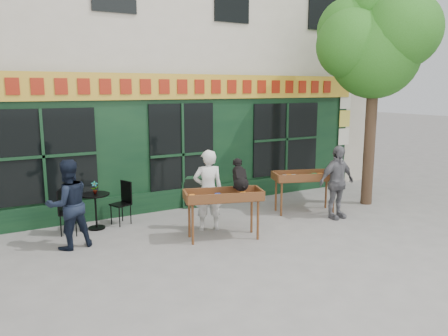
{
  "coord_description": "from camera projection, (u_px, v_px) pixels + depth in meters",
  "views": [
    {
      "loc": [
        -4.39,
        -7.45,
        2.96
      ],
      "look_at": [
        0.14,
        0.5,
        1.29
      ],
      "focal_mm": 35.0,
      "sensor_mm": 36.0,
      "label": 1
    }
  ],
  "objects": [
    {
      "name": "book_cart_right",
      "position": [
        305.0,
        179.0,
        10.47
      ],
      "size": [
        1.62,
        1.08,
        0.99
      ],
      "rotation": [
        0.0,
        0.0,
        -0.34
      ],
      "color": "#5C2F1A",
      "rests_on": "ground"
    },
    {
      "name": "potted_plant",
      "position": [
        95.0,
        188.0,
        9.18
      ],
      "size": [
        0.16,
        0.12,
        0.27
      ],
      "primitive_type": "imported",
      "rotation": [
        0.0,
        0.0,
        -0.17
      ],
      "color": "gray",
      "rests_on": "bistro_table"
    },
    {
      "name": "bistro_chair_left",
      "position": [
        65.0,
        208.0,
        8.88
      ],
      "size": [
        0.48,
        0.48,
        0.95
      ],
      "rotation": [
        0.0,
        0.0,
        1.14
      ],
      "color": "black",
      "rests_on": "ground"
    },
    {
      "name": "street_tree",
      "position": [
        375.0,
        41.0,
        10.71
      ],
      "size": [
        3.05,
        2.9,
        5.6
      ],
      "color": "#382619",
      "rests_on": "ground"
    },
    {
      "name": "ground",
      "position": [
        230.0,
        233.0,
        9.04
      ],
      "size": [
        80.0,
        80.0,
        0.0
      ],
      "primitive_type": "plane",
      "color": "slate",
      "rests_on": "ground"
    },
    {
      "name": "man_right",
      "position": [
        337.0,
        182.0,
        9.97
      ],
      "size": [
        0.99,
        0.42,
        1.69
      ],
      "primitive_type": "imported",
      "rotation": [
        0.0,
        0.0,
        0.01
      ],
      "color": "slate",
      "rests_on": "ground"
    },
    {
      "name": "bistro_table",
      "position": [
        96.0,
        204.0,
        9.24
      ],
      "size": [
        0.6,
        0.6,
        0.76
      ],
      "color": "black",
      "rests_on": "ground"
    },
    {
      "name": "woman",
      "position": [
        208.0,
        190.0,
        9.14
      ],
      "size": [
        0.72,
        0.57,
        1.71
      ],
      "primitive_type": "imported",
      "rotation": [
        0.0,
        0.0,
        2.85
      ],
      "color": "silver",
      "rests_on": "ground"
    },
    {
      "name": "chalkboard",
      "position": [
        193.0,
        192.0,
        10.94
      ],
      "size": [
        0.59,
        0.29,
        0.79
      ],
      "rotation": [
        0.0,
        0.0,
        -0.19
      ],
      "color": "black",
      "rests_on": "ground"
    },
    {
      "name": "man_left",
      "position": [
        68.0,
        204.0,
        8.08
      ],
      "size": [
        0.92,
        0.77,
        1.69
      ],
      "primitive_type": "imported",
      "rotation": [
        0.0,
        0.0,
        3.32
      ],
      "color": "black",
      "rests_on": "ground"
    },
    {
      "name": "book_cart_center",
      "position": [
        223.0,
        198.0,
        8.59
      ],
      "size": [
        1.62,
        1.03,
        0.99
      ],
      "rotation": [
        0.0,
        0.0,
        -0.29
      ],
      "color": "#5C2F1A",
      "rests_on": "ground"
    },
    {
      "name": "dog",
      "position": [
        240.0,
        174.0,
        8.64
      ],
      "size": [
        0.5,
        0.67,
        0.6
      ],
      "primitive_type": null,
      "rotation": [
        0.0,
        0.0,
        -0.29
      ],
      "color": "black",
      "rests_on": "book_cart_center"
    },
    {
      "name": "bistro_chair_right",
      "position": [
        124.0,
        199.0,
        9.62
      ],
      "size": [
        0.47,
        0.46,
        0.95
      ],
      "rotation": [
        0.0,
        0.0,
        -1.22
      ],
      "color": "black",
      "rests_on": "ground"
    },
    {
      "name": "building",
      "position": [
        131.0,
        21.0,
        13.24
      ],
      "size": [
        14.0,
        7.26,
        10.0
      ],
      "color": "beige",
      "rests_on": "ground"
    }
  ]
}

